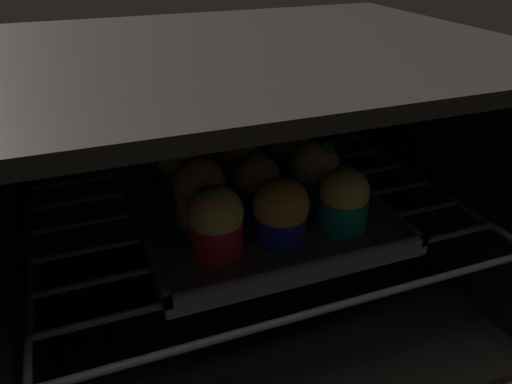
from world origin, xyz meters
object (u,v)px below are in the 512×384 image
object	(u,v)px
muffin_row0_col0	(215,221)
muffin_row1_col2	(314,172)
muffin_row0_col2	(344,200)
muffin_row1_col0	(199,191)
baking_tray	(256,212)
muffin_row2_col1	(238,159)
muffin_row2_col2	(288,151)
muffin_row0_col1	(283,211)
muffin_row1_col1	(255,184)
muffin_row2_col0	(180,164)

from	to	relation	value
muffin_row0_col0	muffin_row1_col2	bearing A→B (deg)	24.41
muffin_row0_col2	muffin_row1_col0	xyz separation A→B (cm)	(-15.05, 7.61, 0.28)
baking_tray	muffin_row1_col0	xyz separation A→B (cm)	(-7.28, -0.31, 4.46)
muffin_row1_col0	muffin_row2_col1	bearing A→B (deg)	45.12
muffin_row2_col2	baking_tray	bearing A→B (deg)	-136.38
muffin_row0_col1	muffin_row2_col2	world-z (taller)	same
muffin_row0_col2	muffin_row1_col2	xyz separation A→B (cm)	(0.05, 7.50, 0.21)
muffin_row1_col1	muffin_row2_col1	xyz separation A→B (cm)	(0.47, 7.42, 0.18)
baking_tray	muffin_row2_col2	world-z (taller)	muffin_row2_col2
muffin_row1_col1	baking_tray	bearing A→B (deg)	36.38
muffin_row0_col1	muffin_row1_col1	distance (cm)	7.44
baking_tray	muffin_row1_col0	world-z (taller)	muffin_row1_col0
muffin_row0_col0	muffin_row2_col1	size ratio (longest dim) A/B	1.06
muffin_row0_col2	muffin_row2_col0	size ratio (longest dim) A/B	0.94
muffin_row2_col2	muffin_row0_col2	bearing A→B (deg)	-90.04
muffin_row1_col1	muffin_row2_col2	xyz separation A→B (cm)	(7.99, 7.57, 0.07)
muffin_row1_col2	muffin_row2_col1	bearing A→B (deg)	134.54
muffin_row0_col2	muffin_row2_col0	world-z (taller)	muffin_row2_col0
baking_tray	muffin_row0_col1	world-z (taller)	muffin_row0_col1
muffin_row0_col1	muffin_row2_col1	xyz separation A→B (cm)	(0.01, 14.84, 0.07)
muffin_row1_col2	muffin_row2_col2	distance (cm)	7.84
muffin_row0_col2	muffin_row2_col1	distance (cm)	16.94
muffin_row1_col2	muffin_row2_col1	xyz separation A→B (cm)	(-7.56, 7.68, -0.13)
muffin_row1_col2	muffin_row2_col0	xyz separation A→B (cm)	(-15.44, 8.29, 0.11)
baking_tray	muffin_row0_col0	distance (cm)	11.41
muffin_row1_col2	muffin_row2_col0	world-z (taller)	same
muffin_row1_col1	muffin_row2_col1	distance (cm)	7.44
muffin_row0_col1	muffin_row1_col0	distance (cm)	10.47
muffin_row1_col1	muffin_row0_col0	bearing A→B (deg)	-135.27
muffin_row0_col1	muffin_row0_col2	xyz separation A→B (cm)	(7.52, -0.34, -0.00)
muffin_row0_col2	muffin_row2_col2	world-z (taller)	muffin_row0_col2
muffin_row1_col2	muffin_row2_col1	world-z (taller)	muffin_row1_col2
muffin_row0_col0	muffin_row0_col2	bearing A→B (deg)	-2.06
muffin_row1_col1	muffin_row2_col2	size ratio (longest dim) A/B	1.04
baking_tray	muffin_row0_col2	xyz separation A→B (cm)	(7.77, -7.92, 4.18)
muffin_row1_col0	muffin_row2_col1	distance (cm)	10.69
muffin_row0_col0	muffin_row1_col0	xyz separation A→B (cm)	(0.21, 7.06, 0.02)
baking_tray	muffin_row2_col0	size ratio (longest dim) A/B	3.55
muffin_row1_col0	muffin_row2_col0	world-z (taller)	muffin_row2_col0
muffin_row1_col1	muffin_row2_col0	distance (cm)	10.93
muffin_row0_col0	muffin_row2_col2	size ratio (longest dim) A/B	1.07
muffin_row1_col1	muffin_row2_col1	size ratio (longest dim) A/B	1.03
muffin_row0_col2	muffin_row1_col2	bearing A→B (deg)	89.61
muffin_row2_col1	muffin_row0_col2	bearing A→B (deg)	-63.68
muffin_row2_col0	muffin_row0_col1	bearing A→B (deg)	-63.00
muffin_row1_col2	muffin_row0_col0	bearing A→B (deg)	-155.59
muffin_row1_col2	muffin_row1_col1	bearing A→B (deg)	178.13
muffin_row0_col2	baking_tray	bearing A→B (deg)	134.46
muffin_row1_col0	muffin_row1_col2	distance (cm)	15.10
muffin_row1_col0	muffin_row1_col2	world-z (taller)	muffin_row1_col2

